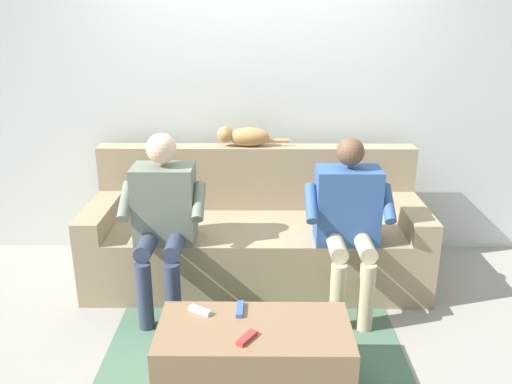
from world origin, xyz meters
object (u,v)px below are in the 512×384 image
object	(u,v)px
couch	(256,236)
cat_on_backrest	(244,136)
coffee_table	(254,356)
person_left_seated	(348,215)
remote_white	(200,311)
person_right_seated	(163,212)
remote_red	(247,338)
remote_blue	(240,309)

from	to	relation	value
couch	cat_on_backrest	distance (m)	0.77
coffee_table	person_left_seated	world-z (taller)	person_left_seated
coffee_table	cat_on_backrest	bearing A→B (deg)	-86.54
couch	remote_white	distance (m)	1.17
coffee_table	person_right_seated	xyz separation A→B (m)	(0.61, -0.85, 0.50)
remote_red	person_left_seated	bearing A→B (deg)	-0.54
coffee_table	person_right_seated	bearing A→B (deg)	-54.34
cat_on_backrest	remote_white	xyz separation A→B (m)	(0.21, 1.41, -0.65)
person_left_seated	person_right_seated	bearing A→B (deg)	-0.36
couch	remote_red	xyz separation A→B (m)	(0.04, 1.38, 0.05)
remote_white	cat_on_backrest	bearing A→B (deg)	-66.21
couch	remote_red	size ratio (longest dim) A/B	17.94
couch	coffee_table	world-z (taller)	couch
couch	remote_blue	xyz separation A→B (m)	(0.08, 1.11, 0.06)
cat_on_backrest	coffee_table	bearing A→B (deg)	93.46
remote_red	remote_white	bearing A→B (deg)	79.96
person_left_seated	cat_on_backrest	world-z (taller)	person_left_seated
person_right_seated	person_left_seated	bearing A→B (deg)	179.64
remote_blue	remote_white	size ratio (longest dim) A/B	1.13
person_left_seated	remote_white	world-z (taller)	person_left_seated
couch	remote_blue	distance (m)	1.11
couch	coffee_table	xyz separation A→B (m)	(0.00, 1.26, -0.14)
couch	coffee_table	distance (m)	1.27
remote_white	couch	bearing A→B (deg)	-72.82
couch	remote_white	bearing A→B (deg)	75.11
remote_red	cat_on_backrest	bearing A→B (deg)	35.43
person_right_seated	cat_on_backrest	distance (m)	0.94
remote_white	remote_red	bearing A→B (deg)	168.58
person_left_seated	remote_red	distance (m)	1.19
couch	cat_on_backrest	size ratio (longest dim) A/B	4.43
coffee_table	cat_on_backrest	size ratio (longest dim) A/B	1.86
couch	remote_blue	size ratio (longest dim) A/B	16.26
person_left_seated	remote_blue	xyz separation A→B (m)	(0.69, 0.69, -0.29)
couch	remote_blue	world-z (taller)	couch
remote_blue	couch	bearing A→B (deg)	-2.67
coffee_table	remote_white	distance (m)	0.38
person_right_seated	remote_blue	bearing A→B (deg)	127.19
remote_white	person_left_seated	bearing A→B (deg)	-110.10
person_left_seated	remote_white	distance (m)	1.18
person_right_seated	remote_red	world-z (taller)	person_right_seated
couch	coffee_table	bearing A→B (deg)	90.00
remote_red	couch	bearing A→B (deg)	31.95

